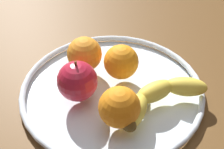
% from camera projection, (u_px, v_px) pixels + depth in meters
% --- Properties ---
extents(ground_plane, '(1.47, 1.47, 0.04)m').
position_uv_depth(ground_plane, '(112.00, 100.00, 0.64)').
color(ground_plane, brown).
extents(fruit_bowl, '(0.36, 0.36, 0.02)m').
position_uv_depth(fruit_bowl, '(112.00, 89.00, 0.62)').
color(fruit_bowl, silver).
rests_on(fruit_bowl, ground_plane).
extents(banana, '(0.20, 0.10, 0.04)m').
position_uv_depth(banana, '(158.00, 97.00, 0.57)').
color(banana, yellow).
rests_on(banana, fruit_bowl).
extents(apple, '(0.08, 0.08, 0.08)m').
position_uv_depth(apple, '(77.00, 81.00, 0.57)').
color(apple, '#AB1C30').
rests_on(apple, fruit_bowl).
extents(orange_center, '(0.07, 0.07, 0.07)m').
position_uv_depth(orange_center, '(85.00, 54.00, 0.64)').
color(orange_center, orange).
rests_on(orange_center, fruit_bowl).
extents(orange_back_right, '(0.07, 0.07, 0.07)m').
position_uv_depth(orange_back_right, '(121.00, 62.00, 0.62)').
color(orange_back_right, orange).
rests_on(orange_back_right, fruit_bowl).
extents(orange_back_left, '(0.07, 0.07, 0.07)m').
position_uv_depth(orange_back_left, '(119.00, 107.00, 0.53)').
color(orange_back_left, orange).
rests_on(orange_back_left, fruit_bowl).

